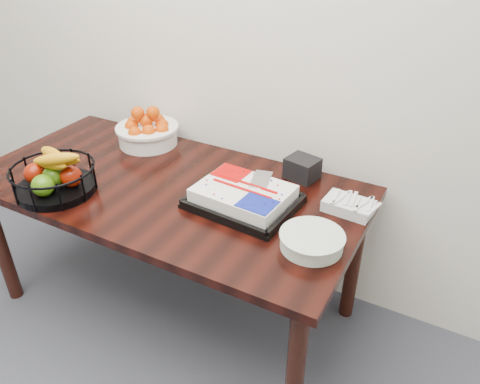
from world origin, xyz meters
The scene contains 7 objects.
table centered at (0.00, 2.00, 0.66)m, with size 1.80×0.90×0.75m.
cake_tray centered at (0.39, 2.01, 0.79)m, with size 0.46×0.37×0.09m.
tangerine_bowl centered at (-0.33, 2.30, 0.84)m, with size 0.33×0.33×0.21m.
fruit_basket centered at (-0.38, 1.71, 0.83)m, with size 0.36×0.36×0.19m.
plate_stack centered at (0.75, 1.88, 0.78)m, with size 0.24×0.24×0.06m.
fork_bag centered at (0.80, 2.18, 0.78)m, with size 0.21×0.14×0.06m.
napkin_box centered at (0.52, 2.35, 0.80)m, with size 0.14×0.12×0.10m, color black.
Camera 1 is at (1.18, 0.54, 1.83)m, focal length 35.00 mm.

